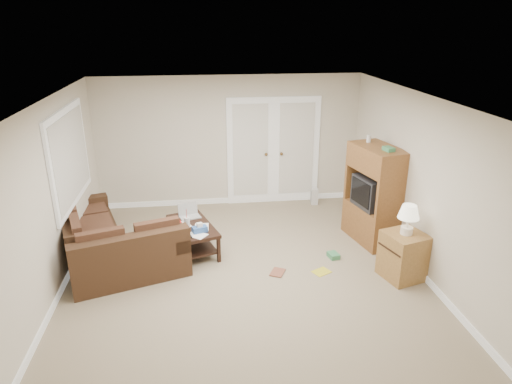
{
  "coord_description": "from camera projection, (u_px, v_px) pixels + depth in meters",
  "views": [
    {
      "loc": [
        -0.57,
        -5.72,
        3.44
      ],
      "look_at": [
        0.21,
        0.4,
        1.1
      ],
      "focal_mm": 32.0,
      "sensor_mm": 36.0,
      "label": 1
    }
  ],
  "objects": [
    {
      "name": "floor",
      "position": [
        245.0,
        273.0,
        6.59
      ],
      "size": [
        5.5,
        5.5,
        0.0
      ],
      "primitive_type": "plane",
      "color": "gray",
      "rests_on": "ground"
    },
    {
      "name": "ceiling",
      "position": [
        243.0,
        100.0,
        5.7
      ],
      "size": [
        5.0,
        5.5,
        0.02
      ],
      "primitive_type": "cube",
      "color": "silver",
      "rests_on": "wall_back"
    },
    {
      "name": "wall_left",
      "position": [
        51.0,
        201.0,
        5.85
      ],
      "size": [
        0.02,
        5.5,
        2.5
      ],
      "primitive_type": "cube",
      "color": "beige",
      "rests_on": "floor"
    },
    {
      "name": "wall_right",
      "position": [
        420.0,
        185.0,
        6.44
      ],
      "size": [
        0.02,
        5.5,
        2.5
      ],
      "primitive_type": "cube",
      "color": "beige",
      "rests_on": "floor"
    },
    {
      "name": "wall_back",
      "position": [
        229.0,
        142.0,
        8.7
      ],
      "size": [
        5.0,
        0.02,
        2.5
      ],
      "primitive_type": "cube",
      "color": "beige",
      "rests_on": "floor"
    },
    {
      "name": "wall_front",
      "position": [
        280.0,
        316.0,
        3.6
      ],
      "size": [
        5.0,
        0.02,
        2.5
      ],
      "primitive_type": "cube",
      "color": "beige",
      "rests_on": "floor"
    },
    {
      "name": "baseboards",
      "position": [
        245.0,
        270.0,
        6.57
      ],
      "size": [
        5.0,
        5.5,
        0.1
      ],
      "primitive_type": null,
      "color": "silver",
      "rests_on": "floor"
    },
    {
      "name": "french_doors",
      "position": [
        273.0,
        152.0,
        8.84
      ],
      "size": [
        1.8,
        0.05,
        2.13
      ],
      "color": "silver",
      "rests_on": "floor"
    },
    {
      "name": "window_left",
      "position": [
        70.0,
        157.0,
        6.68
      ],
      "size": [
        0.05,
        1.92,
        1.42
      ],
      "color": "silver",
      "rests_on": "wall_left"
    },
    {
      "name": "sectional_sofa",
      "position": [
        106.0,
        243.0,
        6.84
      ],
      "size": [
        2.29,
        2.57,
        0.76
      ],
      "rotation": [
        0.0,
        0.0,
        0.31
      ],
      "color": "#3E2717",
      "rests_on": "floor"
    },
    {
      "name": "coffee_table",
      "position": [
        193.0,
        236.0,
        7.18
      ],
      "size": [
        0.86,
        1.21,
        0.75
      ],
      "rotation": [
        0.0,
        0.0,
        0.31
      ],
      "color": "black",
      "rests_on": "floor"
    },
    {
      "name": "tv_armoire",
      "position": [
        374.0,
        194.0,
        7.34
      ],
      "size": [
        0.74,
        1.09,
        1.71
      ],
      "rotation": [
        0.0,
        0.0,
        0.21
      ],
      "color": "brown",
      "rests_on": "floor"
    },
    {
      "name": "side_cabinet",
      "position": [
        404.0,
        252.0,
        6.37
      ],
      "size": [
        0.64,
        0.64,
        1.1
      ],
      "rotation": [
        0.0,
        0.0,
        0.28
      ],
      "color": "olive",
      "rests_on": "floor"
    },
    {
      "name": "space_heater",
      "position": [
        315.0,
        197.0,
        9.0
      ],
      "size": [
        0.13,
        0.11,
        0.32
      ],
      "primitive_type": "cube",
      "rotation": [
        0.0,
        0.0,
        -0.04
      ],
      "color": "silver",
      "rests_on": "floor"
    },
    {
      "name": "floor_magazine",
      "position": [
        321.0,
        272.0,
        6.63
      ],
      "size": [
        0.31,
        0.29,
        0.01
      ],
      "primitive_type": "cube",
      "rotation": [
        0.0,
        0.0,
        0.48
      ],
      "color": "gold",
      "rests_on": "floor"
    },
    {
      "name": "floor_greenbox",
      "position": [
        333.0,
        255.0,
        7.01
      ],
      "size": [
        0.18,
        0.21,
        0.08
      ],
      "primitive_type": "cube",
      "rotation": [
        0.0,
        0.0,
        0.2
      ],
      "color": "#3A8152",
      "rests_on": "floor"
    },
    {
      "name": "floor_book",
      "position": [
        272.0,
        271.0,
        6.63
      ],
      "size": [
        0.27,
        0.3,
        0.02
      ],
      "primitive_type": "imported",
      "rotation": [
        0.0,
        0.0,
        -0.47
      ],
      "color": "brown",
      "rests_on": "floor"
    }
  ]
}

